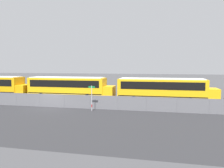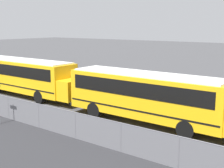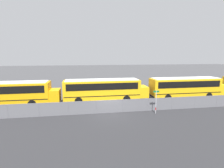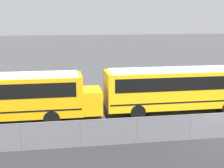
# 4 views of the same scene
# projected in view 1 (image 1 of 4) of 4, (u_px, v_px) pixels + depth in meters

# --- Properties ---
(ground_plane) EXTENTS (200.00, 200.00, 0.00)m
(ground_plane) POSITION_uv_depth(u_px,v_px,m) (52.00, 107.00, 25.19)
(ground_plane) COLOR #424244
(road_strip) EXTENTS (135.76, 12.00, 0.01)m
(road_strip) POSITION_uv_depth(u_px,v_px,m) (20.00, 120.00, 19.34)
(road_strip) COLOR #2B2B2D
(road_strip) RESTS_ON ground_plane
(fence) EXTENTS (101.83, 0.07, 1.52)m
(fence) POSITION_uv_depth(u_px,v_px,m) (52.00, 100.00, 25.12)
(fence) COLOR #9EA0A5
(fence) RESTS_ON ground_plane
(school_bus_3) EXTENTS (12.03, 2.57, 3.21)m
(school_bus_3) POSITION_uv_depth(u_px,v_px,m) (69.00, 86.00, 29.96)
(school_bus_3) COLOR yellow
(school_bus_3) RESTS_ON ground_plane
(school_bus_4) EXTENTS (12.03, 2.57, 3.21)m
(school_bus_4) POSITION_uv_depth(u_px,v_px,m) (163.00, 89.00, 27.06)
(school_bus_4) COLOR yellow
(school_bus_4) RESTS_ON ground_plane
(street_sign) EXTENTS (0.70, 0.09, 2.70)m
(street_sign) POSITION_uv_depth(u_px,v_px,m) (92.00, 98.00, 22.94)
(street_sign) COLOR #B7B7BC
(street_sign) RESTS_ON ground_plane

